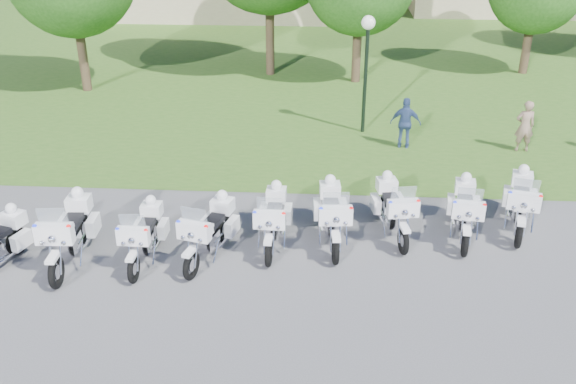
# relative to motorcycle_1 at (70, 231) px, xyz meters

# --- Properties ---
(ground) EXTENTS (100.00, 100.00, 0.00)m
(ground) POSITION_rel_motorcycle_1_xyz_m (5.10, 0.55, -0.72)
(ground) COLOR #545458
(ground) RESTS_ON ground
(grass_lawn) EXTENTS (100.00, 48.00, 0.01)m
(grass_lawn) POSITION_rel_motorcycle_1_xyz_m (5.10, 27.55, -0.71)
(grass_lawn) COLOR #36621F
(grass_lawn) RESTS_ON ground
(motorcycle_1) EXTENTS (0.90, 2.55, 1.71)m
(motorcycle_1) POSITION_rel_motorcycle_1_xyz_m (0.00, 0.00, 0.00)
(motorcycle_1) COLOR black
(motorcycle_1) RESTS_ON ground
(motorcycle_2) EXTENTS (0.74, 2.22, 1.49)m
(motorcycle_2) POSITION_rel_motorcycle_1_xyz_m (1.61, 0.15, -0.09)
(motorcycle_2) COLOR black
(motorcycle_2) RESTS_ON ground
(motorcycle_3) EXTENTS (1.15, 2.30, 1.57)m
(motorcycle_3) POSITION_rel_motorcycle_1_xyz_m (3.03, 0.36, -0.06)
(motorcycle_3) COLOR black
(motorcycle_3) RESTS_ON ground
(motorcycle_4) EXTENTS (0.77, 2.31, 1.55)m
(motorcycle_4) POSITION_rel_motorcycle_1_xyz_m (4.40, 0.99, -0.07)
(motorcycle_4) COLOR black
(motorcycle_4) RESTS_ON ground
(motorcycle_5) EXTENTS (0.90, 2.42, 1.63)m
(motorcycle_5) POSITION_rel_motorcycle_1_xyz_m (5.75, 1.21, -0.04)
(motorcycle_5) COLOR black
(motorcycle_5) RESTS_ON ground
(motorcycle_6) EXTENTS (1.01, 2.32, 1.57)m
(motorcycle_6) POSITION_rel_motorcycle_1_xyz_m (7.20, 1.67, -0.06)
(motorcycle_6) COLOR black
(motorcycle_6) RESTS_ON ground
(motorcycle_7) EXTENTS (0.97, 2.34, 1.57)m
(motorcycle_7) POSITION_rel_motorcycle_1_xyz_m (8.87, 1.66, -0.06)
(motorcycle_7) COLOR black
(motorcycle_7) RESTS_ON ground
(motorcycle_8) EXTENTS (1.16, 2.38, 1.62)m
(motorcycle_8) POSITION_rel_motorcycle_1_xyz_m (10.27, 2.13, -0.04)
(motorcycle_8) COLOR black
(motorcycle_8) RESTS_ON ground
(lamp_post) EXTENTS (0.44, 0.44, 3.82)m
(lamp_post) POSITION_rel_motorcycle_1_xyz_m (6.77, 8.33, 2.20)
(lamp_post) COLOR black
(lamp_post) RESTS_ON ground
(bystander_a) EXTENTS (0.61, 0.42, 1.62)m
(bystander_a) POSITION_rel_motorcycle_1_xyz_m (11.62, 6.97, 0.09)
(bystander_a) COLOR #917262
(bystander_a) RESTS_ON ground
(bystander_c) EXTENTS (1.00, 0.54, 1.61)m
(bystander_c) POSITION_rel_motorcycle_1_xyz_m (8.01, 7.02, 0.09)
(bystander_c) COLOR #334A7B
(bystander_c) RESTS_ON ground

